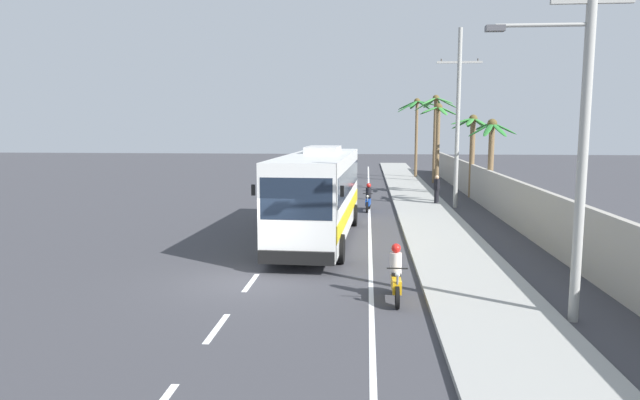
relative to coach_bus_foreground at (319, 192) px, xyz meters
The scene contains 15 objects.
ground_plane 7.07m from the coach_bus_foreground, 103.08° to the right, with size 160.00×160.00×0.00m, color #3A3A3F.
sidewalk_kerb 6.57m from the coach_bus_foreground, 32.87° to the left, with size 3.20×90.00×0.14m, color #999993.
lane_markings 8.18m from the coach_bus_foreground, 84.25° to the left, with size 3.85×71.00×0.01m.
boundary_wall 11.74m from the coach_bus_foreground, 39.23° to the left, with size 0.24×60.00×2.25m, color #9E998E.
coach_bus_foreground is the anchor object (origin of this frame).
motorcycle_beside_bus 8.78m from the coach_bus_foreground, 75.96° to the left, with size 0.56×1.96×1.57m.
motorcycle_trailing 8.81m from the coach_bus_foreground, 70.97° to the right, with size 0.56×1.96×1.57m.
pedestrian_near_kerb 12.71m from the coach_bus_foreground, 60.44° to the left, with size 0.36×0.36×1.69m.
utility_pole_nearest 12.22m from the coach_bus_foreground, 53.58° to the right, with size 3.32×0.24×9.31m.
utility_pole_mid 12.85m from the coach_bus_foreground, 54.33° to the left, with size 2.57×0.24×10.36m.
palm_nearest 29.92m from the coach_bus_foreground, 77.40° to the left, with size 3.92×3.95×7.31m.
palm_second 13.86m from the coach_bus_foreground, 47.90° to the left, with size 2.80×2.76×5.22m.
palm_third 26.08m from the coach_bus_foreground, 72.77° to the left, with size 3.69×3.54×7.37m.
palm_fourth 17.69m from the coach_bus_foreground, 59.14° to the left, with size 3.08×3.14×5.56m.
palm_farthest 18.87m from the coach_bus_foreground, 68.06° to the left, with size 2.75×2.84×6.39m.
Camera 1 is at (3.53, -16.87, 4.81)m, focal length 31.60 mm.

